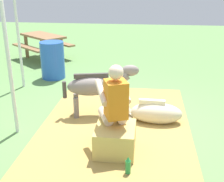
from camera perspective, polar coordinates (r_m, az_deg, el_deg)
The scene contains 11 objects.
ground_plane at distance 5.12m, azimuth 2.23°, elevation -6.17°, with size 24.00×24.00×0.00m, color #608C4C.
hay_patch at distance 5.07m, azimuth 0.74°, elevation -6.34°, with size 3.55×2.46×0.02m, color #AD8C47.
hay_bale at distance 4.22m, azimuth 0.64°, elevation -9.41°, with size 0.61×0.55×0.40m, color tan.
person_seated at distance 4.13m, azimuth 0.35°, elevation -2.44°, with size 0.72×0.56×1.28m.
pony_standing at distance 5.18m, azimuth -3.02°, elevation 0.94°, with size 0.52×1.33×0.93m.
pony_lying at distance 5.11m, azimuth 7.43°, elevation -4.07°, with size 0.44×1.34×0.42m.
soda_bottle at distance 3.82m, azimuth 3.13°, elevation -14.28°, with size 0.07×0.07×0.26m.
water_barrel at distance 7.46m, azimuth -11.40°, elevation 5.87°, with size 0.58×0.58×0.91m, color blue.
tent_pole_left at distance 4.65m, azimuth -19.42°, elevation 6.12°, with size 0.06×0.06×2.48m, color silver.
tent_pole_right at distance 6.83m, azimuth -17.72°, elevation 10.69°, with size 0.06×0.06×2.48m, color silver.
picnic_bench at distance 9.35m, azimuth -13.17°, elevation 9.48°, with size 1.95×1.98×0.75m.
Camera 1 is at (-4.56, -0.35, 2.32)m, focal length 47.30 mm.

